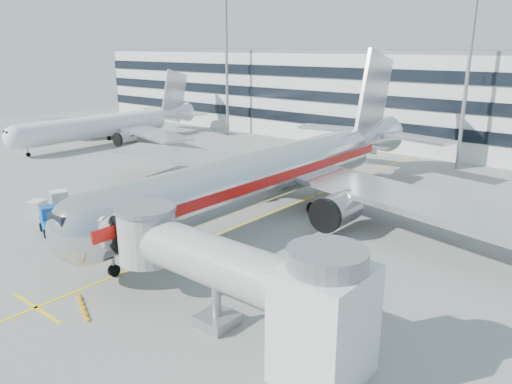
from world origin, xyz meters
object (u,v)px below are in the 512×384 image
Objects in this scene: belt_loader at (111,222)px; cargo_container_left at (38,208)px; main_jet at (278,171)px; cargo_container_right at (59,199)px; cargo_container_front at (51,216)px; ramp_worker at (136,216)px; baggage_tug at (52,221)px.

belt_loader is 9.29m from cargo_container_left.
main_jet reaches higher than cargo_container_right.
cargo_container_left is at bearing 173.32° from cargo_container_front.
cargo_container_front is 8.10m from ramp_worker.
ramp_worker is at bearing 10.32° from cargo_container_right.
cargo_container_right is (-6.30, 4.21, -0.14)m from baggage_tug.
cargo_container_right reaches higher than ramp_worker.
cargo_container_front is at bearing -37.12° from cargo_container_right.
cargo_container_front reaches higher than cargo_container_left.
ramp_worker is (0.80, 2.26, 0.20)m from belt_loader.
main_jet is 27.67× the size of cargo_container_left.
belt_loader is 6.20m from cargo_container_front.
cargo_container_left is at bearing 158.87° from ramp_worker.
cargo_container_left is (-17.59, -16.39, -3.48)m from main_jet.
baggage_tug is 5.80m from cargo_container_left.
belt_loader reaches higher than cargo_container_front.
baggage_tug reaches higher than cargo_container_right.
cargo_container_front is (4.14, -3.13, -0.07)m from cargo_container_right.
ramp_worker is (10.48, 1.91, -0.01)m from cargo_container_right.
belt_loader is at bearing 48.78° from baggage_tug.
cargo_container_front is 0.99× the size of ramp_worker.
cargo_container_right is (-18.29, -13.67, -3.36)m from main_jet.
cargo_container_left is at bearing -75.67° from cargo_container_right.
main_jet reaches higher than ramp_worker.
cargo_container_left is (-5.61, 1.48, -0.26)m from baggage_tug.
main_jet is at bearing 36.77° from cargo_container_right.
baggage_tug reaches higher than cargo_container_front.
cargo_container_front is at bearing -6.68° from cargo_container_left.
main_jet is 22.23m from cargo_container_front.
baggage_tug is at bearing -14.75° from cargo_container_left.
baggage_tug is (-3.38, -3.85, 0.36)m from belt_loader.
cargo_container_right is 1.21× the size of ramp_worker.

